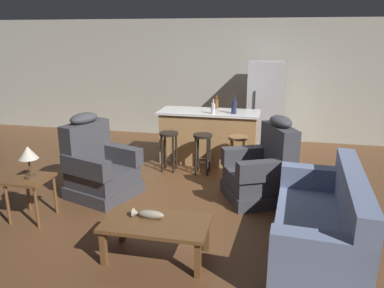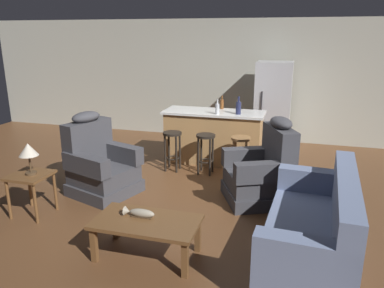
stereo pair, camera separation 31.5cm
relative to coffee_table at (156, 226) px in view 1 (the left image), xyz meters
The scene contains 17 objects.
ground_plane 1.88m from the coffee_table, 90.18° to the left, with size 12.00×12.00×0.00m.
back_wall 5.06m from the coffee_table, 90.07° to the left, with size 12.00×0.05×2.60m.
coffee_table is the anchor object (origin of this frame).
fish_figurine 0.15m from the coffee_table, 152.35° to the left, with size 0.34×0.10×0.10m.
couch 1.74m from the coffee_table, 13.59° to the left, with size 0.96×1.95×0.94m.
recliner_near_lamp 1.90m from the coffee_table, 133.56° to the left, with size 1.07×1.07×1.20m.
recliner_near_island 2.03m from the coffee_table, 59.70° to the left, with size 1.11×1.11×1.20m.
end_table 1.87m from the coffee_table, 164.63° to the left, with size 0.48×0.48×0.56m.
table_lamp 1.92m from the coffee_table, 164.40° to the left, with size 0.24×0.24×0.41m.
kitchen_island 3.20m from the coffee_table, 90.11° to the left, with size 1.80×0.70×0.95m.
bar_stool_left 2.64m from the coffee_table, 102.85° to the left, with size 0.32×0.32×0.68m.
bar_stool_middle 2.57m from the coffee_table, 90.01° to the left, with size 0.32×0.32×0.68m.
bar_stool_right 2.64m from the coffee_table, 77.17° to the left, with size 0.32×0.32×0.68m.
refrigerator 4.53m from the coffee_table, 77.91° to the left, with size 0.70×0.69×1.76m.
bottle_tall_green 3.17m from the coffee_table, 81.65° to the left, with size 0.09×0.09×0.31m.
bottle_short_amber 3.53m from the coffee_table, 88.64° to the left, with size 0.07×0.07×0.24m.
bottle_wine_dark 3.05m from the coffee_table, 88.04° to the left, with size 0.07×0.07×0.26m.
Camera 1 is at (1.11, -5.16, 2.28)m, focal length 35.00 mm.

